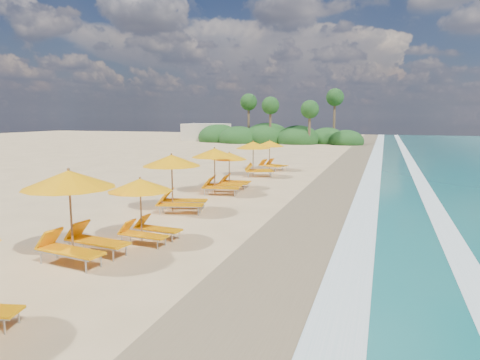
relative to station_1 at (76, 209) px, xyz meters
The scene contains 12 objects.
ground 8.98m from the station_1, 76.36° to the left, with size 160.00×160.00×0.00m, color tan.
wet_sand 10.64m from the station_1, 54.72° to the left, with size 4.00×160.00×0.01m, color #84714F.
surf_foam 12.38m from the station_1, 44.39° to the left, with size 4.00×160.00×0.01m.
station_1 is the anchor object (origin of this frame).
station_2 2.41m from the station_1, 67.07° to the left, with size 2.45×2.30×2.15m.
station_3 6.58m from the station_1, 91.05° to the left, with size 3.15×3.04×2.55m.
station_4 11.22m from the station_1, 90.07° to the left, with size 2.94×2.80×2.49m.
station_5 13.17m from the station_1, 89.68° to the left, with size 2.38×2.23×2.10m.
station_6 18.24m from the station_1, 89.98° to the left, with size 3.17×3.13×2.45m.
station_7 21.91m from the station_1, 89.59° to the left, with size 3.02×2.99×2.30m.
treeline 54.68m from the station_1, 98.25° to the left, with size 25.80×8.80×9.74m.
beach_building 60.00m from the station_1, 109.38° to the left, with size 7.00×5.00×2.80m, color beige.
Camera 1 is at (6.22, -18.58, 4.13)m, focal length 32.29 mm.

